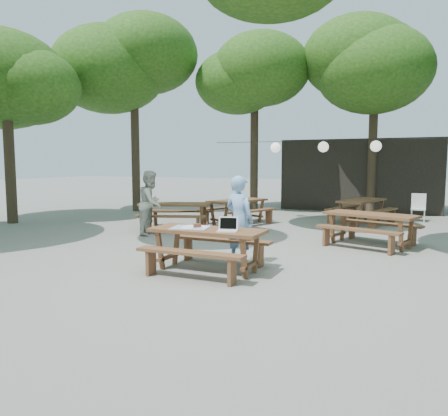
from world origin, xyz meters
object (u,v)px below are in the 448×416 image
object	(u,v)px
main_picnic_table	(208,249)
woman	(239,220)
second_person	(151,203)
plastic_chair	(418,214)
picnic_table_nw	(175,216)

from	to	relation	value
main_picnic_table	woman	size ratio (longest dim) A/B	1.20
second_person	plastic_chair	size ratio (longest dim) A/B	1.88
main_picnic_table	picnic_table_nw	distance (m)	4.95
picnic_table_nw	plastic_chair	size ratio (longest dim) A/B	2.57
plastic_chair	picnic_table_nw	bearing A→B (deg)	-143.09
picnic_table_nw	plastic_chair	xyz separation A→B (m)	(6.31, 4.66, -0.13)
main_picnic_table	picnic_table_nw	xyz separation A→B (m)	(-3.00, 3.94, 0.00)
second_person	plastic_chair	world-z (taller)	second_person
picnic_table_nw	plastic_chair	distance (m)	7.84
picnic_table_nw	woman	distance (m)	4.61
picnic_table_nw	second_person	bearing A→B (deg)	-114.70
plastic_chair	main_picnic_table	bearing A→B (deg)	-110.58
picnic_table_nw	woman	size ratio (longest dim) A/B	1.39
woman	plastic_chair	distance (m)	8.43
picnic_table_nw	woman	world-z (taller)	woman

